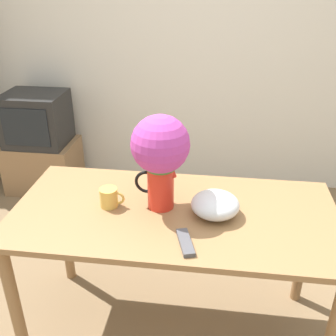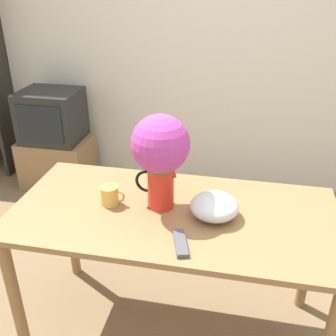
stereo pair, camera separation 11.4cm
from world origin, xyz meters
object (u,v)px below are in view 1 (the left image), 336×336
(flower_vase, at_px, (160,152))
(tv_set, at_px, (36,119))
(coffee_mug, at_px, (109,198))
(white_bowl, at_px, (215,205))

(flower_vase, height_order, tv_set, flower_vase)
(flower_vase, xyz_separation_m, coffee_mug, (-0.25, -0.03, -0.25))
(flower_vase, bearing_deg, white_bowl, -8.73)
(coffee_mug, relative_size, tv_set, 0.24)
(coffee_mug, distance_m, tv_set, 1.81)
(coffee_mug, xyz_separation_m, tv_set, (-1.06, 1.46, -0.17))
(flower_vase, distance_m, coffee_mug, 0.35)
(white_bowl, bearing_deg, flower_vase, 171.27)
(tv_set, bearing_deg, white_bowl, -42.94)
(coffee_mug, bearing_deg, tv_set, 126.00)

